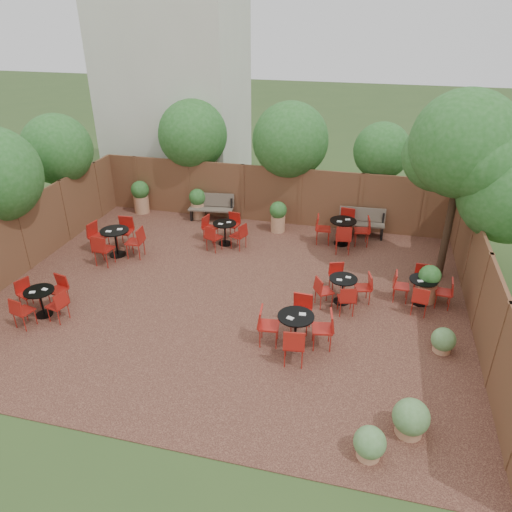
# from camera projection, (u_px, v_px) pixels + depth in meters

# --- Properties ---
(ground) EXTENTS (80.00, 80.00, 0.00)m
(ground) POSITION_uv_depth(u_px,v_px,m) (229.00, 296.00, 12.69)
(ground) COLOR #354F23
(ground) RESTS_ON ground
(courtyard_paving) EXTENTS (12.00, 10.00, 0.02)m
(courtyard_paving) POSITION_uv_depth(u_px,v_px,m) (229.00, 295.00, 12.69)
(courtyard_paving) COLOR #371C16
(courtyard_paving) RESTS_ON ground
(fence_back) EXTENTS (12.00, 0.08, 2.00)m
(fence_back) POSITION_uv_depth(u_px,v_px,m) (271.00, 195.00, 16.53)
(fence_back) COLOR brown
(fence_back) RESTS_ON ground
(fence_left) EXTENTS (0.08, 10.00, 2.00)m
(fence_left) POSITION_uv_depth(u_px,v_px,m) (23.00, 237.00, 13.52)
(fence_left) COLOR brown
(fence_left) RESTS_ON ground
(fence_right) EXTENTS (0.08, 10.00, 2.00)m
(fence_right) POSITION_uv_depth(u_px,v_px,m) (482.00, 293.00, 10.93)
(fence_right) COLOR brown
(fence_right) RESTS_ON ground
(neighbour_building) EXTENTS (5.00, 4.00, 8.00)m
(neighbour_building) POSITION_uv_depth(u_px,v_px,m) (175.00, 85.00, 18.69)
(neighbour_building) COLOR beige
(neighbour_building) RESTS_ON ground
(overhang_foliage) EXTENTS (15.82, 10.66, 2.58)m
(overhang_foliage) POSITION_uv_depth(u_px,v_px,m) (186.00, 163.00, 13.96)
(overhang_foliage) COLOR #225B1D
(overhang_foliage) RESTS_ON ground
(courtyard_tree) EXTENTS (2.82, 2.72, 5.07)m
(courtyard_tree) POSITION_uv_depth(u_px,v_px,m) (463.00, 150.00, 11.90)
(courtyard_tree) COLOR black
(courtyard_tree) RESTS_ON courtyard_paving
(park_bench_left) EXTENTS (1.58, 0.68, 0.95)m
(park_bench_left) POSITION_uv_depth(u_px,v_px,m) (212.00, 207.00, 16.88)
(park_bench_left) COLOR brown
(park_bench_left) RESTS_ON courtyard_paving
(park_bench_right) EXTENTS (1.50, 0.55, 0.92)m
(park_bench_right) POSITION_uv_depth(u_px,v_px,m) (361.00, 222.00, 15.77)
(park_bench_right) COLOR brown
(park_bench_right) RESTS_ON courtyard_paving
(bistro_tables) EXTENTS (10.42, 7.34, 0.96)m
(bistro_tables) POSITION_uv_depth(u_px,v_px,m) (249.00, 265.00, 13.22)
(bistro_tables) COLOR black
(bistro_tables) RESTS_ON courtyard_paving
(planters) EXTENTS (10.33, 4.33, 1.18)m
(planters) POSITION_uv_depth(u_px,v_px,m) (232.00, 216.00, 15.92)
(planters) COLOR tan
(planters) RESTS_ON courtyard_paving
(low_shrubs) EXTENTS (1.98, 3.78, 0.71)m
(low_shrubs) POSITION_uv_depth(u_px,v_px,m) (410.00, 402.00, 8.85)
(low_shrubs) COLOR tan
(low_shrubs) RESTS_ON courtyard_paving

